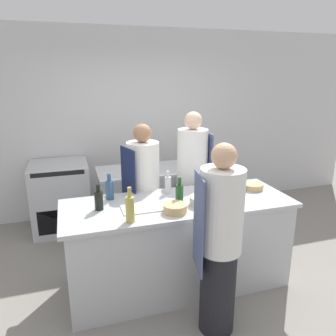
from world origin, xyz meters
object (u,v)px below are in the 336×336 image
Objects in this scene: oven_range at (61,197)px; bottle_vinegar at (130,208)px; bottle_wine at (168,184)px; bottle_cooking_oil at (179,194)px; bowl_mixing_large at (175,208)px; chef_at_prep_near at (219,243)px; bowl_wooden_salad at (253,186)px; chef_at_pass_far at (143,196)px; chef_at_stove at (192,183)px; bottle_olive_oil at (110,189)px; bottle_sauce at (99,200)px; cup at (234,182)px; bowl_prep_small at (203,201)px; bowl_ceramic_blue at (230,188)px.

bottle_vinegar is (0.61, -2.02, 0.57)m from oven_range.
bottle_wine is 0.34m from bottle_cooking_oil.
bottle_cooking_oil is at bearing 58.75° from bowl_mixing_large.
chef_at_prep_near reaches higher than bowl_wooden_salad.
bottle_vinegar is 0.58m from bottle_cooking_oil.
chef_at_pass_far is at bearing 98.62° from bowl_mixing_large.
chef_at_stove is 0.66m from chef_at_pass_far.
bowl_wooden_salad is at bearing -6.20° from bottle_olive_oil.
bottle_cooking_oil is 1.25× the size of bowl_mixing_large.
bottle_sauce is at bearing 60.32° from chef_at_prep_near.
bottle_sauce is at bearing 118.85° from chef_at_pass_far.
cup reaches higher than oven_range.
bowl_prep_small is (0.97, -0.18, -0.06)m from bottle_sauce.
bottle_sauce reaches higher than bowl_wooden_salad.
bowl_prep_small is at bearing -61.23° from bottle_wine.
bottle_olive_oil is 0.98× the size of bottle_cooking_oil.
chef_at_stove reaches higher than bottle_wine.
bottle_wine reaches higher than oven_range.
chef_at_stove is 6.31× the size of bottle_cooking_oil.
bottle_cooking_oil is 0.24m from bowl_prep_small.
bottle_cooking_oil reaches higher than cup.
bottle_sauce reaches higher than bowl_ceramic_blue.
bottle_sauce is at bearing -60.14° from chef_at_stove.
bowl_wooden_salad is at bearing 0.26° from bowl_ceramic_blue.
bottle_cooking_oil reaches higher than bowl_prep_small.
bowl_ceramic_blue is (1.16, 0.41, -0.08)m from bottle_vinegar.
bowl_mixing_large is at bearing -155.50° from bowl_ceramic_blue.
bottle_wine is at bearing 118.77° from bowl_prep_small.
bowl_wooden_salad is (1.01, 0.34, -0.01)m from bowl_mixing_large.
chef_at_prep_near reaches higher than bottle_sauce.
oven_range is 2.35m from bowl_prep_small.
bowl_ceramic_blue is at bearing -179.74° from bowl_wooden_salad.
bowl_mixing_large is at bearing 35.66° from chef_at_prep_near.
bottle_sauce is at bearing -171.68° from cup.
bowl_wooden_salad is at bearing -33.84° from chef_at_prep_near.
bowl_wooden_salad is (0.28, 0.00, -0.01)m from bowl_ceramic_blue.
oven_range is 0.59× the size of chef_at_pass_far.
chef_at_pass_far is 0.97m from bowl_ceramic_blue.
chef_at_pass_far is 6.60× the size of bottle_sauce.
chef_at_pass_far is (-0.34, 1.24, -0.01)m from chef_at_prep_near.
bottle_sauce is at bearing 157.84° from bowl_mixing_large.
bottle_olive_oil is 0.94m from bowl_prep_small.
oven_range is 3.08× the size of bottle_vinegar.
oven_range is at bearing 137.82° from bowl_ceramic_blue.
chef_at_stove is at bearing 21.01° from bottle_olive_oil.
oven_range is at bearing 128.02° from bottle_wine.
bowl_prep_small is at bearing -159.93° from bowl_wooden_salad.
chef_at_pass_far is 0.93m from bottle_vinegar.
bottle_wine reaches higher than bowl_wooden_salad.
cup is (1.52, 0.22, -0.06)m from bottle_sauce.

